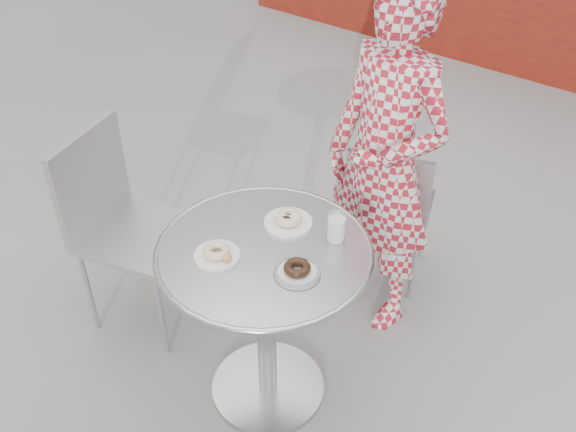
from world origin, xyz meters
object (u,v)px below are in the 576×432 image
Objects in this scene: plate_far at (288,220)px; seated_person at (385,164)px; chair_far at (387,234)px; chair_left at (144,266)px; milk_cup at (336,228)px; plate_near at (217,254)px; bistro_table at (265,289)px; plate_checker at (297,271)px.

seated_person is at bearing 81.20° from plate_far.
chair_far is 0.60m from seated_person.
chair_left is 8.56× the size of milk_cup.
chair_far is at bearing 84.85° from plate_near.
bistro_table is 1.00m from chair_far.
seated_person reaches higher than plate_far.
chair_far is at bearing -53.48° from chair_left.
plate_near is at bearing -117.86° from chair_left.
chair_far is at bearing 118.58° from seated_person.
milk_cup reaches higher than plate_near.
bistro_table is 0.80m from chair_left.
plate_far is 1.64× the size of milk_cup.
chair_far is 0.95m from plate_far.
chair_far is 7.32× the size of milk_cup.
chair_left reaches higher than plate_checker.
plate_far is at bearing -86.53° from seated_person.
milk_cup reaches higher than plate_checker.
milk_cup is at bearing -66.21° from seated_person.
bistro_table is at bearing 70.44° from chair_far.
plate_near is (0.64, -0.15, 0.51)m from chair_left.
seated_person is (0.06, 0.71, 0.21)m from bistro_table.
plate_checker is at bearing -69.69° from seated_person.
seated_person is 0.55m from plate_far.
chair_left is at bearing -168.34° from plate_far.
plate_far is (-0.02, -0.77, 0.55)m from chair_far.
milk_cup is at bearing -93.49° from chair_left.
plate_far is at bearing 68.92° from chair_far.
plate_checker is (0.17, -0.03, 0.20)m from bistro_table.
milk_cup is (-0.00, 0.23, 0.04)m from plate_checker.
seated_person is 14.69× the size of milk_cup.
bistro_table is 0.74m from seated_person.
chair_far is 1.17m from chair_left.
plate_checker is (0.90, -0.05, 0.51)m from chair_left.
plate_checker is (0.10, -0.73, -0.00)m from seated_person.
chair_left is 1.07m from milk_cup.
chair_left is (-0.74, 0.02, -0.30)m from bistro_table.
bistro_table is 4.93× the size of plate_checker.
plate_far is (-0.02, 0.16, 0.21)m from bistro_table.
milk_cup is at bearing 83.25° from chair_far.
chair_far reaches higher than bistro_table.
chair_left reaches higher than plate_far.
plate_far is at bearing 97.25° from bistro_table.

